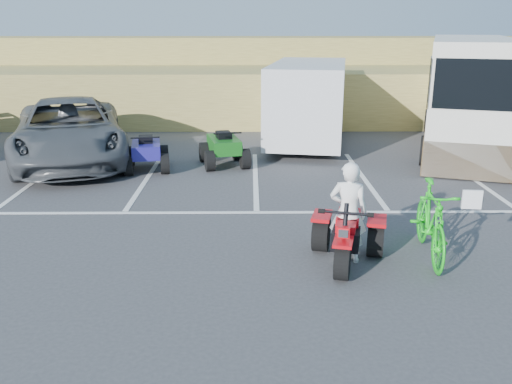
{
  "coord_description": "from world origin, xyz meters",
  "views": [
    {
      "loc": [
        -0.12,
        -8.01,
        3.69
      ],
      "look_at": [
        -0.03,
        0.6,
        1.0
      ],
      "focal_mm": 38.0,
      "sensor_mm": 36.0,
      "label": 1
    }
  ],
  "objects_px": {
    "grey_pickup": "(69,131)",
    "quad_atv_green": "(224,165)",
    "green_dirt_bike": "(431,221)",
    "cargo_trailer": "(308,101)",
    "red_trike_atv": "(345,264)",
    "quad_atv_blue": "(148,169)",
    "rv_motorhome": "(467,100)",
    "rider": "(348,212)"
  },
  "relations": [
    {
      "from": "grey_pickup",
      "to": "quad_atv_green",
      "type": "xyz_separation_m",
      "value": [
        4.28,
        -0.5,
        -0.86
      ]
    },
    {
      "from": "green_dirt_bike",
      "to": "cargo_trailer",
      "type": "xyz_separation_m",
      "value": [
        -1.11,
        8.83,
        0.74
      ]
    },
    {
      "from": "cargo_trailer",
      "to": "quad_atv_green",
      "type": "relative_size",
      "value": 3.66
    },
    {
      "from": "red_trike_atv",
      "to": "quad_atv_green",
      "type": "xyz_separation_m",
      "value": [
        -2.23,
        6.35,
        0.0
      ]
    },
    {
      "from": "red_trike_atv",
      "to": "quad_atv_blue",
      "type": "distance_m",
      "value": 7.27
    },
    {
      "from": "grey_pickup",
      "to": "cargo_trailer",
      "type": "bearing_deg",
      "value": 1.06
    },
    {
      "from": "red_trike_atv",
      "to": "rv_motorhome",
      "type": "relative_size",
      "value": 0.17
    },
    {
      "from": "rider",
      "to": "grey_pickup",
      "type": "distance_m",
      "value": 9.38
    },
    {
      "from": "green_dirt_bike",
      "to": "cargo_trailer",
      "type": "bearing_deg",
      "value": 103.48
    },
    {
      "from": "rider",
      "to": "rv_motorhome",
      "type": "bearing_deg",
      "value": -106.05
    },
    {
      "from": "green_dirt_bike",
      "to": "rv_motorhome",
      "type": "height_order",
      "value": "rv_motorhome"
    },
    {
      "from": "rv_motorhome",
      "to": "grey_pickup",
      "type": "bearing_deg",
      "value": -151.56
    },
    {
      "from": "quad_atv_blue",
      "to": "quad_atv_green",
      "type": "xyz_separation_m",
      "value": [
        2.0,
        0.45,
        0.0
      ]
    },
    {
      "from": "green_dirt_bike",
      "to": "quad_atv_blue",
      "type": "xyz_separation_m",
      "value": [
        -5.64,
        5.65,
        -0.62
      ]
    },
    {
      "from": "quad_atv_green",
      "to": "green_dirt_bike",
      "type": "bearing_deg",
      "value": -72.18
    },
    {
      "from": "quad_atv_blue",
      "to": "quad_atv_green",
      "type": "bearing_deg",
      "value": 2.89
    },
    {
      "from": "green_dirt_bike",
      "to": "quad_atv_green",
      "type": "distance_m",
      "value": 7.13
    },
    {
      "from": "rider",
      "to": "quad_atv_green",
      "type": "distance_m",
      "value": 6.66
    },
    {
      "from": "grey_pickup",
      "to": "quad_atv_blue",
      "type": "distance_m",
      "value": 2.61
    },
    {
      "from": "rider",
      "to": "green_dirt_bike",
      "type": "relative_size",
      "value": 0.79
    },
    {
      "from": "cargo_trailer",
      "to": "green_dirt_bike",
      "type": "bearing_deg",
      "value": -73.05
    },
    {
      "from": "rv_motorhome",
      "to": "quad_atv_blue",
      "type": "xyz_separation_m",
      "value": [
        -9.46,
        -3.01,
        -1.4
      ]
    },
    {
      "from": "cargo_trailer",
      "to": "rv_motorhome",
      "type": "xyz_separation_m",
      "value": [
        4.92,
        -0.18,
        0.03
      ]
    },
    {
      "from": "rider",
      "to": "quad_atv_blue",
      "type": "relative_size",
      "value": 1.08
    },
    {
      "from": "rv_motorhome",
      "to": "green_dirt_bike",
      "type": "bearing_deg",
      "value": -95.29
    },
    {
      "from": "rv_motorhome",
      "to": "quad_atv_blue",
      "type": "height_order",
      "value": "rv_motorhome"
    },
    {
      "from": "rv_motorhome",
      "to": "quad_atv_green",
      "type": "bearing_deg",
      "value": -142.54
    },
    {
      "from": "rv_motorhome",
      "to": "quad_atv_blue",
      "type": "relative_size",
      "value": 6.07
    },
    {
      "from": "rider",
      "to": "grey_pickup",
      "type": "height_order",
      "value": "grey_pickup"
    },
    {
      "from": "grey_pickup",
      "to": "quad_atv_blue",
      "type": "relative_size",
      "value": 4.04
    },
    {
      "from": "red_trike_atv",
      "to": "green_dirt_bike",
      "type": "bearing_deg",
      "value": 24.78
    },
    {
      "from": "green_dirt_bike",
      "to": "quad_atv_blue",
      "type": "relative_size",
      "value": 1.37
    },
    {
      "from": "green_dirt_bike",
      "to": "quad_atv_blue",
      "type": "bearing_deg",
      "value": 141.31
    },
    {
      "from": "red_trike_atv",
      "to": "rv_motorhome",
      "type": "xyz_separation_m",
      "value": [
        5.23,
        8.91,
        1.4
      ]
    },
    {
      "from": "green_dirt_bike",
      "to": "grey_pickup",
      "type": "relative_size",
      "value": 0.34
    },
    {
      "from": "red_trike_atv",
      "to": "cargo_trailer",
      "type": "relative_size",
      "value": 0.28
    },
    {
      "from": "rv_motorhome",
      "to": "quad_atv_green",
      "type": "relative_size",
      "value": 5.91
    },
    {
      "from": "grey_pickup",
      "to": "quad_atv_green",
      "type": "relative_size",
      "value": 3.94
    },
    {
      "from": "red_trike_atv",
      "to": "rider",
      "type": "height_order",
      "value": "rider"
    },
    {
      "from": "red_trike_atv",
      "to": "quad_atv_blue",
      "type": "relative_size",
      "value": 1.05
    },
    {
      "from": "grey_pickup",
      "to": "quad_atv_green",
      "type": "distance_m",
      "value": 4.39
    },
    {
      "from": "red_trike_atv",
      "to": "quad_atv_blue",
      "type": "height_order",
      "value": "red_trike_atv"
    }
  ]
}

